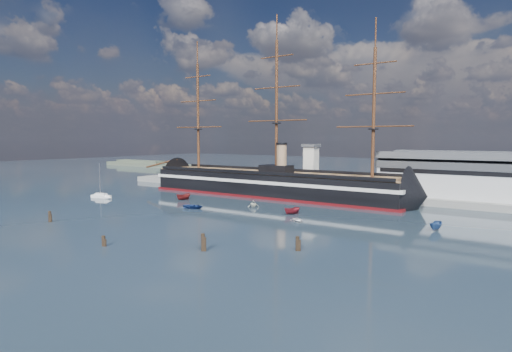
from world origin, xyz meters
The scene contains 17 objects.
ground centered at (0.00, 40.00, 0.00)m, with size 600.00×600.00×0.00m, color #192731.
quay centered at (10.00, 76.00, 0.00)m, with size 180.00×18.00×2.00m, color slate.
warehouse centered at (58.00, 80.00, 7.98)m, with size 63.00×21.00×11.60m.
quay_tower centered at (3.00, 73.00, 9.75)m, with size 5.00×5.00×15.00m.
shoreline centered at (-139.23, 135.00, 1.45)m, with size 120.00×10.00×4.00m.
warship centered at (-6.53, 60.00, 4.04)m, with size 112.89×16.38×53.94m.
sailboat centered at (-46.44, 25.03, 0.71)m, with size 7.17×3.23×11.07m.
motorboat_a centered at (-21.74, 36.69, 0.00)m, with size 6.13×2.25×2.45m, color maroon.
motorboat_b centered at (-8.38, 26.96, 0.00)m, with size 3.71×1.48×1.73m, color navy.
motorboat_c centered at (18.17, 34.36, 0.00)m, with size 5.56×2.04×2.22m, color maroon.
motorboat_d centered at (3.63, 38.14, 0.00)m, with size 5.73×2.48×2.10m, color silver.
motorboat_e centered at (24.07, 26.84, 0.00)m, with size 2.57×1.03×1.20m, color white.
motorboat_f centered at (51.84, 35.07, 0.00)m, with size 5.77×2.11×2.31m, color navy.
piling_near_left centered at (-21.95, -5.55, 0.00)m, with size 0.64×0.64×3.19m, color black.
piling_near_mid centered at (6.95, -11.92, 0.00)m, with size 0.64×0.64×2.60m, color black.
piling_near_right centered at (23.45, -4.27, 0.00)m, with size 0.64×0.64×3.71m, color black.
piling_far_right centered at (36.35, 5.02, 0.00)m, with size 0.64×0.64×3.18m, color black.
Camera 1 is at (71.30, -56.81, 18.93)m, focal length 30.00 mm.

